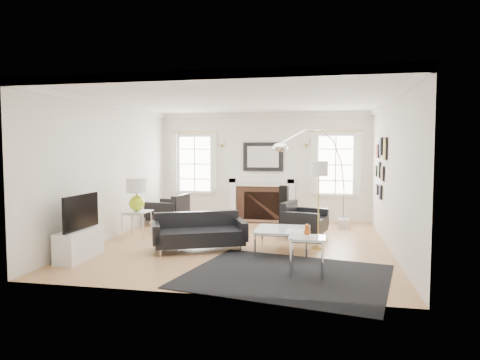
% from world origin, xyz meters
% --- Properties ---
extents(floor, '(6.00, 6.00, 0.00)m').
position_xyz_m(floor, '(0.00, 0.00, 0.00)').
color(floor, '#A87546').
rests_on(floor, ground).
extents(back_wall, '(5.50, 0.04, 2.80)m').
position_xyz_m(back_wall, '(0.00, 3.00, 1.40)').
color(back_wall, white).
rests_on(back_wall, floor).
extents(front_wall, '(5.50, 0.04, 2.80)m').
position_xyz_m(front_wall, '(0.00, -3.00, 1.40)').
color(front_wall, white).
rests_on(front_wall, floor).
extents(left_wall, '(0.04, 6.00, 2.80)m').
position_xyz_m(left_wall, '(-2.75, 0.00, 1.40)').
color(left_wall, white).
rests_on(left_wall, floor).
extents(right_wall, '(0.04, 6.00, 2.80)m').
position_xyz_m(right_wall, '(2.75, 0.00, 1.40)').
color(right_wall, white).
rests_on(right_wall, floor).
extents(ceiling, '(5.50, 6.00, 0.02)m').
position_xyz_m(ceiling, '(0.00, 0.00, 2.80)').
color(ceiling, white).
rests_on(ceiling, back_wall).
extents(crown_molding, '(5.50, 6.00, 0.12)m').
position_xyz_m(crown_molding, '(0.00, 0.00, 2.74)').
color(crown_molding, white).
rests_on(crown_molding, back_wall).
extents(fireplace, '(1.70, 0.69, 1.11)m').
position_xyz_m(fireplace, '(0.00, 2.79, 0.54)').
color(fireplace, white).
rests_on(fireplace, floor).
extents(mantel_mirror, '(1.05, 0.07, 0.75)m').
position_xyz_m(mantel_mirror, '(0.00, 2.95, 1.65)').
color(mantel_mirror, black).
rests_on(mantel_mirror, back_wall).
extents(window_left, '(1.24, 0.15, 1.62)m').
position_xyz_m(window_left, '(-1.85, 2.95, 1.46)').
color(window_left, white).
rests_on(window_left, back_wall).
extents(window_right, '(1.24, 0.15, 1.62)m').
position_xyz_m(window_right, '(1.85, 2.95, 1.46)').
color(window_right, white).
rests_on(window_right, back_wall).
extents(gallery_wall, '(0.04, 1.73, 1.29)m').
position_xyz_m(gallery_wall, '(2.72, 1.30, 1.53)').
color(gallery_wall, black).
rests_on(gallery_wall, right_wall).
extents(tv_unit, '(0.35, 1.00, 1.09)m').
position_xyz_m(tv_unit, '(-2.44, -1.70, 0.33)').
color(tv_unit, white).
rests_on(tv_unit, floor).
extents(area_rug, '(3.25, 2.88, 0.01)m').
position_xyz_m(area_rug, '(1.03, -2.02, 0.01)').
color(area_rug, black).
rests_on(area_rug, floor).
extents(sofa, '(1.84, 1.36, 0.55)m').
position_xyz_m(sofa, '(-0.69, -0.63, 0.30)').
color(sofa, black).
rests_on(sofa, floor).
extents(armchair_left, '(0.91, 0.99, 0.61)m').
position_xyz_m(armchair_left, '(-2.14, 1.78, 0.34)').
color(armchair_left, black).
rests_on(armchair_left, floor).
extents(armchair_right, '(1.00, 1.07, 0.61)m').
position_xyz_m(armchair_right, '(1.12, 0.82, 0.34)').
color(armchair_right, black).
rests_on(armchair_right, floor).
extents(coffee_table, '(0.95, 0.95, 0.42)m').
position_xyz_m(coffee_table, '(0.85, -0.55, 0.39)').
color(coffee_table, silver).
rests_on(coffee_table, floor).
extents(side_table_left, '(0.53, 0.53, 0.58)m').
position_xyz_m(side_table_left, '(-2.20, 0.02, 0.47)').
color(side_table_left, silver).
rests_on(side_table_left, floor).
extents(nesting_table, '(0.52, 0.44, 0.57)m').
position_xyz_m(nesting_table, '(1.32, -1.94, 0.45)').
color(nesting_table, silver).
rests_on(nesting_table, floor).
extents(gourd_lamp, '(0.42, 0.42, 0.67)m').
position_xyz_m(gourd_lamp, '(-2.20, 0.02, 0.96)').
color(gourd_lamp, '#B3D41A').
rests_on(gourd_lamp, side_table_left).
extents(orange_vase, '(0.11, 0.11, 0.17)m').
position_xyz_m(orange_vase, '(1.32, -1.94, 0.67)').
color(orange_vase, '#C95719').
rests_on(orange_vase, nesting_table).
extents(arc_floor_lamp, '(1.68, 1.56, 2.38)m').
position_xyz_m(arc_floor_lamp, '(1.33, 1.60, 1.29)').
color(arc_floor_lamp, silver).
rests_on(arc_floor_lamp, floor).
extents(stick_floor_lamp, '(0.33, 0.33, 1.62)m').
position_xyz_m(stick_floor_lamp, '(1.46, -0.16, 1.40)').
color(stick_floor_lamp, '#B59C3F').
rests_on(stick_floor_lamp, floor).
extents(speaker_tower, '(0.22, 0.22, 0.98)m').
position_xyz_m(speaker_tower, '(0.63, 2.05, 0.49)').
color(speaker_tower, black).
rests_on(speaker_tower, floor).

